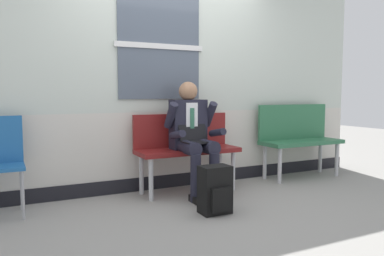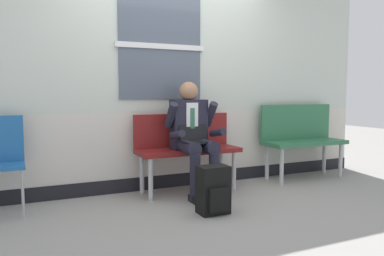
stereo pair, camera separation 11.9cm
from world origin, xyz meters
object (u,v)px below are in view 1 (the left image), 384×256
bench_empty (298,135)px  backpack (215,190)px  bench_with_person (186,145)px  person_seated (193,135)px  folding_chair (1,156)px

bench_empty → backpack: size_ratio=2.54×
bench_with_person → backpack: (-0.12, -0.88, -0.31)m
bench_with_person → person_seated: size_ratio=0.94×
bench_with_person → person_seated: bearing=-90.0°
bench_empty → bench_with_person: bearing=-179.7°
bench_with_person → folding_chair: folding_chair is taller
bench_empty → backpack: (-1.79, -0.89, -0.34)m
person_seated → backpack: person_seated is taller
bench_empty → person_seated: person_seated is taller
person_seated → folding_chair: 1.90m
bench_empty → backpack: bench_empty is taller
bench_with_person → backpack: 0.94m
bench_empty → person_seated: (-1.68, -0.20, 0.11)m
person_seated → backpack: (-0.12, -0.68, -0.45)m
person_seated → folding_chair: size_ratio=1.37×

